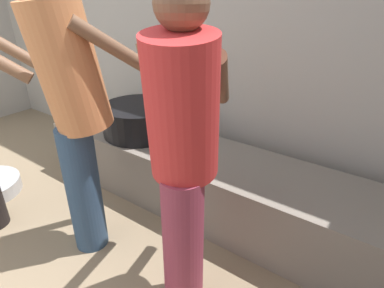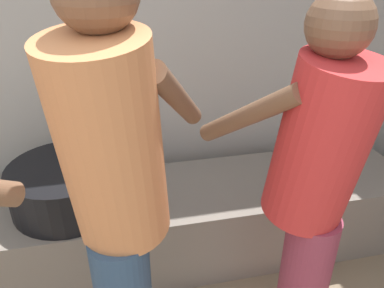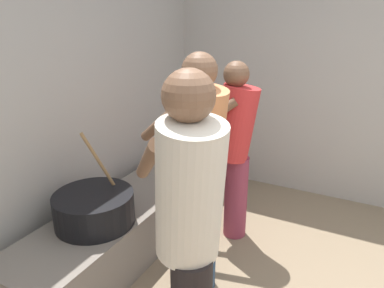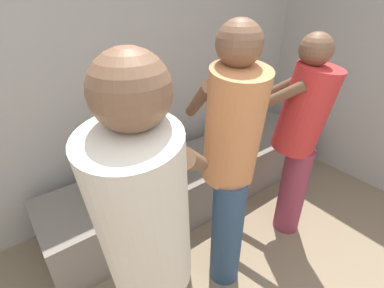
{
  "view_description": "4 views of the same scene",
  "coord_description": "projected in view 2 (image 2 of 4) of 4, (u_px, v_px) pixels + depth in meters",
  "views": [
    {
      "loc": [
        1.89,
        0.2,
        1.49
      ],
      "look_at": [
        0.99,
        1.46,
        0.73
      ],
      "focal_mm": 30.05,
      "sensor_mm": 36.0,
      "label": 1
    },
    {
      "loc": [
        0.47,
        0.15,
        1.64
      ],
      "look_at": [
        0.69,
        1.17,
        1.1
      ],
      "focal_mm": 35.18,
      "sensor_mm": 36.0,
      "label": 2
    },
    {
      "loc": [
        -1.47,
        0.2,
        1.85
      ],
      "look_at": [
        0.9,
        1.44,
        0.9
      ],
      "focal_mm": 33.06,
      "sensor_mm": 36.0,
      "label": 3
    },
    {
      "loc": [
        -0.54,
        0.2,
        1.8
      ],
      "look_at": [
        0.44,
        1.5,
        0.88
      ],
      "focal_mm": 26.89,
      "sensor_mm": 36.0,
      "label": 4
    }
  ],
  "objects": [
    {
      "name": "block_enclosure_rear",
      "position": [
        19.0,
        32.0,
        2.03
      ],
      "size": [
        5.02,
        0.2,
        2.48
      ],
      "primitive_type": "cube",
      "color": "#ADA8A0",
      "rests_on": "ground_plane"
    },
    {
      "name": "hearth_ledge",
      "position": [
        183.0,
        221.0,
        2.2
      ],
      "size": [
        2.68,
        0.6,
        0.44
      ],
      "primitive_type": "cube",
      "color": "slate",
      "rests_on": "ground_plane"
    },
    {
      "name": "cooking_pot_main",
      "position": [
        67.0,
        185.0,
        1.93
      ],
      "size": [
        0.57,
        0.57,
        0.68
      ],
      "color": "black",
      "rests_on": "hearth_ledge"
    },
    {
      "name": "cook_in_red_shirt",
      "position": [
        313.0,
        185.0,
        1.36
      ],
      "size": [
        0.58,
        0.72,
        1.54
      ],
      "color": "#8C3347",
      "rests_on": "ground_plane"
    },
    {
      "name": "cook_in_orange_shirt",
      "position": [
        117.0,
        194.0,
        1.17
      ],
      "size": [
        0.58,
        0.75,
        1.67
      ],
      "color": "navy",
      "rests_on": "ground_plane"
    }
  ]
}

